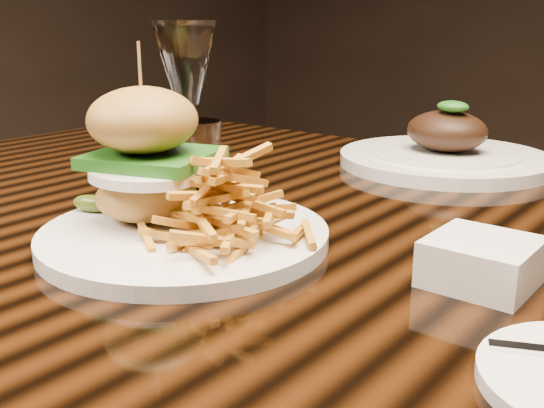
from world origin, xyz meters
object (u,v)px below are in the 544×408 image
Objects in this scene: dining_table at (384,307)px; burger_plate at (181,191)px; wine_glass at (186,69)px; far_dish at (445,153)px.

burger_plate is (-0.15, -0.14, 0.13)m from dining_table.
wine_glass reaches higher than burger_plate.
dining_table is 0.36m from far_dish.
wine_glass is (-0.12, 0.13, 0.10)m from burger_plate.
burger_plate is at bearing -46.72° from wine_glass.
burger_plate reaches higher than dining_table.
wine_glass is at bearing 127.18° from burger_plate.
dining_table is 0.24m from burger_plate.
far_dish is (0.18, 0.35, -0.13)m from wine_glass.
far_dish reaches higher than dining_table.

